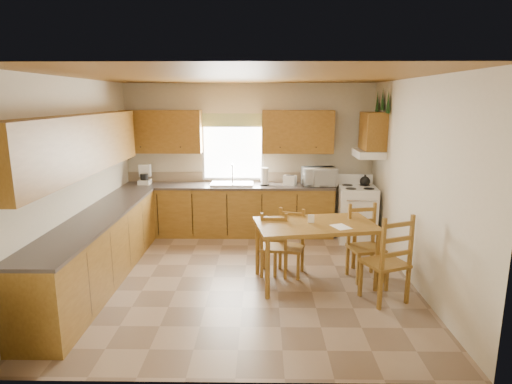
{
  "coord_description": "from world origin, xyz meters",
  "views": [
    {
      "loc": [
        0.23,
        -5.54,
        2.43
      ],
      "look_at": [
        0.15,
        0.3,
        1.15
      ],
      "focal_mm": 30.0,
      "sensor_mm": 36.0,
      "label": 1
    }
  ],
  "objects_px": {
    "microwave": "(319,177)",
    "chair_near_right": "(385,257)",
    "stove": "(357,214)",
    "chair_far_right": "(366,243)",
    "dining_table": "(315,253)",
    "chair_near_left": "(274,243)",
    "chair_far_left": "(289,243)"
  },
  "relations": [
    {
      "from": "chair_near_right",
      "to": "dining_table",
      "type": "bearing_deg",
      "value": -55.63
    },
    {
      "from": "chair_far_left",
      "to": "chair_near_left",
      "type": "bearing_deg",
      "value": -169.18
    },
    {
      "from": "stove",
      "to": "microwave",
      "type": "relative_size",
      "value": 1.73
    },
    {
      "from": "dining_table",
      "to": "microwave",
      "type": "bearing_deg",
      "value": 71.67
    },
    {
      "from": "chair_near_left",
      "to": "chair_far_left",
      "type": "distance_m",
      "value": 0.21
    },
    {
      "from": "chair_far_left",
      "to": "dining_table",
      "type": "bearing_deg",
      "value": -22.78
    },
    {
      "from": "stove",
      "to": "microwave",
      "type": "bearing_deg",
      "value": 161.39
    },
    {
      "from": "chair_near_left",
      "to": "microwave",
      "type": "bearing_deg",
      "value": -109.44
    },
    {
      "from": "microwave",
      "to": "stove",
      "type": "bearing_deg",
      "value": -28.01
    },
    {
      "from": "chair_near_right",
      "to": "stove",
      "type": "bearing_deg",
      "value": -116.7
    },
    {
      "from": "chair_near_left",
      "to": "chair_near_right",
      "type": "height_order",
      "value": "chair_near_right"
    },
    {
      "from": "stove",
      "to": "chair_far_left",
      "type": "height_order",
      "value": "stove"
    },
    {
      "from": "microwave",
      "to": "dining_table",
      "type": "height_order",
      "value": "microwave"
    },
    {
      "from": "chair_near_right",
      "to": "chair_far_right",
      "type": "bearing_deg",
      "value": -106.15
    },
    {
      "from": "chair_near_right",
      "to": "chair_far_left",
      "type": "distance_m",
      "value": 1.35
    },
    {
      "from": "chair_far_left",
      "to": "stove",
      "type": "bearing_deg",
      "value": 65.97
    },
    {
      "from": "microwave",
      "to": "chair_near_right",
      "type": "height_order",
      "value": "microwave"
    },
    {
      "from": "chair_near_left",
      "to": "chair_far_right",
      "type": "xyz_separation_m",
      "value": [
        1.24,
        -0.14,
        0.05
      ]
    },
    {
      "from": "chair_near_left",
      "to": "chair_far_right",
      "type": "distance_m",
      "value": 1.25
    },
    {
      "from": "stove",
      "to": "microwave",
      "type": "distance_m",
      "value": 0.92
    },
    {
      "from": "dining_table",
      "to": "chair_far_right",
      "type": "height_order",
      "value": "chair_far_right"
    },
    {
      "from": "dining_table",
      "to": "chair_far_right",
      "type": "relative_size",
      "value": 1.52
    },
    {
      "from": "stove",
      "to": "chair_far_right",
      "type": "height_order",
      "value": "chair_far_right"
    },
    {
      "from": "dining_table",
      "to": "chair_far_right",
      "type": "distance_m",
      "value": 0.73
    },
    {
      "from": "chair_near_right",
      "to": "chair_far_right",
      "type": "distance_m",
      "value": 0.64
    },
    {
      "from": "chair_near_left",
      "to": "chair_far_left",
      "type": "xyz_separation_m",
      "value": [
        0.21,
        -0.02,
        -0.0
      ]
    },
    {
      "from": "chair_far_right",
      "to": "chair_near_left",
      "type": "bearing_deg",
      "value": 160.72
    },
    {
      "from": "dining_table",
      "to": "chair_near_right",
      "type": "bearing_deg",
      "value": -42.59
    },
    {
      "from": "dining_table",
      "to": "chair_far_right",
      "type": "bearing_deg",
      "value": 0.31
    },
    {
      "from": "microwave",
      "to": "chair_near_right",
      "type": "bearing_deg",
      "value": -84.81
    },
    {
      "from": "stove",
      "to": "chair_far_right",
      "type": "xyz_separation_m",
      "value": [
        -0.23,
        -1.65,
        0.04
      ]
    },
    {
      "from": "chair_near_right",
      "to": "chair_far_right",
      "type": "xyz_separation_m",
      "value": [
        -0.08,
        0.64,
        -0.04
      ]
    }
  ]
}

